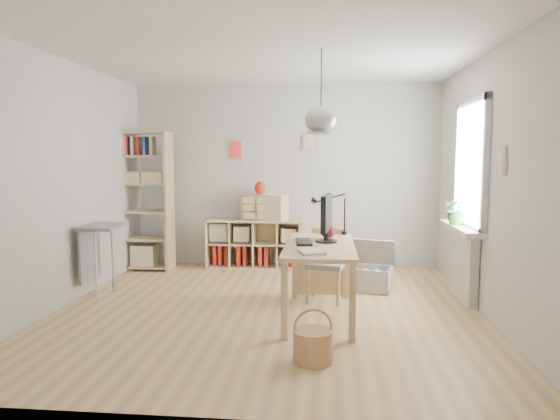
# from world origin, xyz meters

# --- Properties ---
(ground) EXTENTS (4.50, 4.50, 0.00)m
(ground) POSITION_xyz_m (0.00, 0.00, 0.00)
(ground) COLOR tan
(ground) RESTS_ON ground
(room_shell) EXTENTS (4.50, 4.50, 4.50)m
(room_shell) POSITION_xyz_m (0.55, -0.15, 2.00)
(room_shell) COLOR silver
(room_shell) RESTS_ON ground
(window_unit) EXTENTS (0.07, 1.16, 1.46)m
(window_unit) POSITION_xyz_m (2.23, 0.60, 1.55)
(window_unit) COLOR white
(window_unit) RESTS_ON ground
(radiator) EXTENTS (0.10, 0.80, 0.80)m
(radiator) POSITION_xyz_m (2.19, 0.60, 0.40)
(radiator) COLOR silver
(radiator) RESTS_ON ground
(windowsill) EXTENTS (0.22, 1.20, 0.06)m
(windowsill) POSITION_xyz_m (2.14, 0.60, 0.83)
(windowsill) COLOR white
(windowsill) RESTS_ON radiator
(desk) EXTENTS (0.70, 1.50, 0.75)m
(desk) POSITION_xyz_m (0.55, -0.15, 0.66)
(desk) COLOR #E0B380
(desk) RESTS_ON ground
(cube_shelf) EXTENTS (1.40, 0.38, 0.72)m
(cube_shelf) POSITION_xyz_m (-0.47, 2.08, 0.30)
(cube_shelf) COLOR beige
(cube_shelf) RESTS_ON ground
(tall_bookshelf) EXTENTS (0.80, 0.38, 2.00)m
(tall_bookshelf) POSITION_xyz_m (-2.04, 1.80, 1.09)
(tall_bookshelf) COLOR #E0B380
(tall_bookshelf) RESTS_ON ground
(side_table) EXTENTS (0.40, 0.55, 0.85)m
(side_table) POSITION_xyz_m (-2.04, 0.35, 0.67)
(side_table) COLOR gray
(side_table) RESTS_ON ground
(chair) EXTENTS (0.46, 0.46, 0.81)m
(chair) POSITION_xyz_m (0.62, 0.45, 0.46)
(chair) COLOR gray
(chair) RESTS_ON ground
(wicker_basket) EXTENTS (0.32, 0.32, 0.44)m
(wicker_basket) POSITION_xyz_m (0.52, -1.32, 0.14)
(wicker_basket) COLOR #AB774D
(wicker_basket) RESTS_ON ground
(storage_chest) EXTENTS (0.71, 0.76, 0.59)m
(storage_chest) POSITION_xyz_m (1.15, 0.97, 0.19)
(storage_chest) COLOR silver
(storage_chest) RESTS_ON ground
(monitor) EXTENTS (0.23, 0.57, 0.50)m
(monitor) POSITION_xyz_m (0.61, -0.01, 1.03)
(monitor) COLOR black
(monitor) RESTS_ON desk
(keyboard) EXTENTS (0.20, 0.43, 0.02)m
(keyboard) POSITION_xyz_m (0.38, -0.08, 0.76)
(keyboard) COLOR black
(keyboard) RESTS_ON desk
(task_lamp) EXTENTS (0.42, 0.15, 0.45)m
(task_lamp) POSITION_xyz_m (0.62, 0.47, 1.05)
(task_lamp) COLOR black
(task_lamp) RESTS_ON desk
(yarn_ball) EXTENTS (0.16, 0.16, 0.16)m
(yarn_ball) POSITION_xyz_m (0.63, 0.23, 0.83)
(yarn_ball) COLOR #530B17
(yarn_ball) RESTS_ON desk
(paper_tray) EXTENTS (0.28, 0.31, 0.03)m
(paper_tray) POSITION_xyz_m (0.48, -0.64, 0.76)
(paper_tray) COLOR white
(paper_tray) RESTS_ON desk
(drawer_chest) EXTENTS (0.72, 0.48, 0.38)m
(drawer_chest) POSITION_xyz_m (-0.30, 2.04, 0.91)
(drawer_chest) COLOR beige
(drawer_chest) RESTS_ON cube_shelf
(red_vase) EXTENTS (0.16, 0.16, 0.19)m
(red_vase) POSITION_xyz_m (-0.36, 2.04, 1.19)
(red_vase) COLOR #A91B0E
(red_vase) RESTS_ON drawer_chest
(potted_plant) EXTENTS (0.34, 0.30, 0.36)m
(potted_plant) POSITION_xyz_m (2.12, 0.71, 1.04)
(potted_plant) COLOR #266224
(potted_plant) RESTS_ON windowsill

